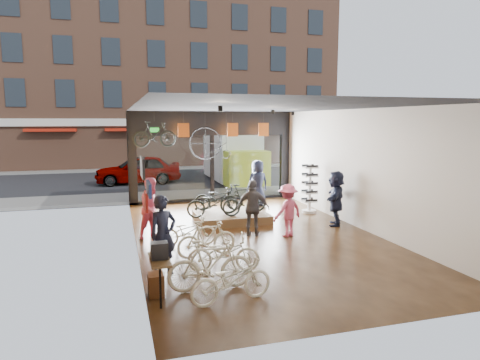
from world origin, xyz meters
name	(u,v)px	position (x,y,z in m)	size (l,w,h in m)	color
ground_plane	(256,237)	(0.00, 0.00, -0.02)	(7.00, 12.00, 0.04)	black
ceiling	(257,107)	(0.00, 0.00, 3.82)	(7.00, 12.00, 0.04)	black
wall_left	(133,177)	(-3.52, 0.00, 1.90)	(0.04, 12.00, 3.80)	#B07A2D
wall_right	(362,169)	(3.52, 0.00, 1.90)	(0.04, 12.00, 3.80)	beige
wall_back	(375,217)	(0.00, -6.02, 1.90)	(7.00, 0.04, 3.80)	beige
storefront	(212,157)	(0.00, 6.00, 1.90)	(7.00, 0.26, 3.80)	black
exit_sign	(155,130)	(-2.40, 5.88, 3.05)	(0.35, 0.06, 0.18)	#198C26
street_road	(182,175)	(0.00, 15.00, -0.01)	(30.00, 18.00, 0.02)	black
sidewalk_near	(207,194)	(0.00, 7.20, 0.06)	(30.00, 2.40, 0.12)	slate
sidewalk_far	(173,167)	(0.00, 19.00, 0.06)	(30.00, 2.00, 0.12)	slate
opposite_building	(167,73)	(0.00, 21.50, 7.00)	(26.00, 5.00, 14.00)	brown
street_car	(138,169)	(-2.82, 12.00, 0.77)	(1.83, 4.54, 1.55)	gray
box_truck	(236,158)	(2.47, 11.00, 1.36)	(2.30, 6.90, 2.72)	silver
floor_bike_0	(231,280)	(-1.93, -4.34, 0.43)	(0.58, 1.65, 0.87)	beige
floor_bike_1	(211,265)	(-2.18, -3.65, 0.53)	(0.50, 1.77, 1.07)	beige
floor_bike_2	(224,253)	(-1.67, -2.68, 0.43)	(0.57, 1.65, 0.87)	beige
floor_bike_3	(207,239)	(-1.82, -1.52, 0.47)	(0.44, 1.57, 0.95)	beige
floor_bike_4	(188,231)	(-2.13, -0.46, 0.42)	(0.55, 1.59, 0.83)	beige
display_platform	(231,217)	(-0.24, 1.96, 0.15)	(2.40, 1.80, 0.30)	#4F3D23
display_bike_left	(214,203)	(-0.95, 1.51, 0.76)	(0.61, 1.76, 0.93)	black
display_bike_mid	(243,199)	(0.17, 1.88, 0.80)	(0.47, 1.65, 0.99)	black
display_bike_right	(219,198)	(-0.55, 2.52, 0.75)	(0.59, 1.70, 0.89)	black
customer_0	(163,235)	(-3.00, -2.45, 0.90)	(0.66, 0.43, 1.80)	#161C33
customer_1	(152,208)	(-2.98, 0.61, 0.90)	(0.87, 0.68, 1.79)	#CC4C72
customer_2	(253,208)	(-0.07, 0.07, 0.84)	(0.99, 0.41, 1.69)	#3F3F44
customer_3	(288,210)	(0.89, -0.29, 0.79)	(1.02, 0.58, 1.57)	#CC4C72
customer_4	(258,183)	(1.49, 4.29, 0.93)	(0.91, 0.59, 1.86)	#161C33
customer_5	(336,198)	(2.95, 0.56, 0.90)	(1.67, 0.53, 1.81)	#161C33
sunglasses_rack	(310,189)	(2.95, 2.56, 0.91)	(0.54, 0.44, 1.83)	white
wall_merch	(149,230)	(-3.38, -3.50, 1.30)	(0.40, 2.40, 2.60)	navy
penny_farthing	(212,144)	(-0.32, 4.55, 2.50)	(1.59, 0.06, 1.27)	black
hung_bike	(155,134)	(-2.55, 4.20, 2.93)	(0.45, 1.58, 0.95)	black
jersey_left	(184,130)	(-1.33, 5.20, 3.05)	(0.45, 0.03, 0.55)	#CC5919
jersey_mid	(233,130)	(0.70, 5.20, 3.05)	(0.45, 0.03, 0.55)	#CC5919
jersey_right	(263,130)	(2.04, 5.20, 3.05)	(0.45, 0.03, 0.55)	#CC5919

